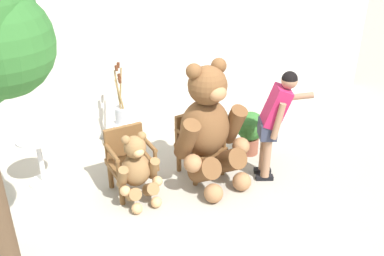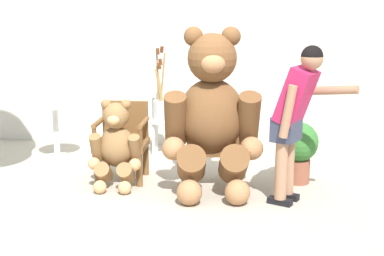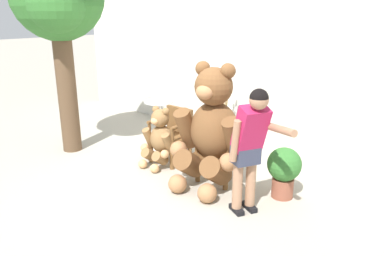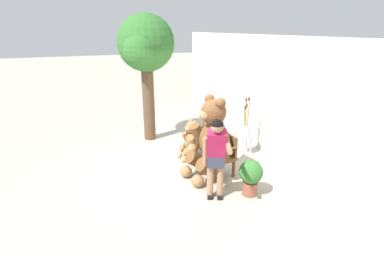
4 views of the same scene
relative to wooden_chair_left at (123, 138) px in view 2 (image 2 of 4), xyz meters
The scene contains 11 objects.
ground_plane 1.02m from the wooden_chair_left, 56.17° to the right, with size 60.00×60.00×0.00m, color #A8A091.
back_wall 1.96m from the wooden_chair_left, 72.77° to the left, with size 10.00×0.16×2.80m, color silver.
wooden_chair_left is the anchor object (origin of this frame).
wooden_chair_right 1.01m from the wooden_chair_left, ahead, with size 0.63×0.59×0.86m.
teddy_bear_large 1.13m from the wooden_chair_left, 14.86° to the right, with size 1.05×1.03×1.71m.
teddy_bear_small 0.29m from the wooden_chair_left, 88.83° to the right, with size 0.57×0.55×0.95m.
person_visitor 1.99m from the wooden_chair_left, 16.95° to the right, with size 0.83×0.47×1.56m.
white_stool 1.08m from the wooden_chair_left, 76.78° to the left, with size 0.34×0.34×0.46m.
brush_bucket 1.09m from the wooden_chair_left, 76.87° to the left, with size 0.22×0.22×0.96m.
round_side_table 1.22m from the wooden_chair_left, 148.30° to the left, with size 0.56×0.56×0.72m.
potted_plant 1.95m from the wooden_chair_left, ahead, with size 0.44×0.44×0.68m.
Camera 2 is at (1.04, -4.89, 1.89)m, focal length 50.00 mm.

